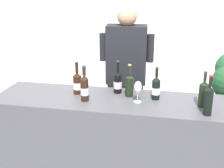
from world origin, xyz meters
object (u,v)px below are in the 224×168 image
(wine_bottle_3, at_px, (209,100))
(wine_bottle_6, at_px, (77,83))
(wine_bottle_4, at_px, (85,88))
(wine_bottle_1, at_px, (203,93))
(wine_bottle_0, at_px, (129,85))
(wine_bottle_5, at_px, (156,88))
(person_server, at_px, (126,85))
(wine_glass, at_px, (138,88))
(wine_bottle_2, at_px, (118,82))

(wine_bottle_3, distance_m, wine_bottle_6, 1.23)
(wine_bottle_4, bearing_deg, wine_bottle_1, 3.92)
(wine_bottle_0, xyz_separation_m, wine_bottle_5, (0.25, -0.03, -0.01))
(wine_bottle_5, height_order, person_server, person_server)
(wine_bottle_3, distance_m, wine_bottle_5, 0.51)
(wine_bottle_5, distance_m, wine_glass, 0.19)
(wine_bottle_5, bearing_deg, wine_glass, -146.56)
(wine_bottle_1, bearing_deg, wine_bottle_3, -82.48)
(wine_bottle_4, height_order, wine_bottle_6, wine_bottle_4)
(wine_bottle_1, bearing_deg, wine_bottle_0, 169.81)
(wine_bottle_2, bearing_deg, wine_bottle_0, -29.38)
(wine_bottle_2, xyz_separation_m, wine_bottle_6, (-0.38, -0.10, -0.00))
(wine_bottle_4, bearing_deg, person_server, 68.82)
(wine_bottle_1, distance_m, wine_bottle_3, 0.18)
(wine_bottle_3, relative_size, wine_bottle_4, 1.02)
(wine_bottle_0, bearing_deg, wine_bottle_4, -153.49)
(wine_bottle_3, height_order, wine_bottle_6, wine_bottle_3)
(wine_bottle_5, height_order, wine_glass, wine_bottle_5)
(wine_bottle_0, xyz_separation_m, wine_bottle_3, (0.69, -0.29, 0.02))
(wine_bottle_6, bearing_deg, person_server, 54.36)
(wine_bottle_1, height_order, wine_bottle_4, wine_bottle_4)
(wine_bottle_1, relative_size, wine_bottle_4, 0.96)
(wine_bottle_0, distance_m, person_server, 0.57)
(wine_bottle_1, distance_m, wine_bottle_5, 0.43)
(wine_glass, bearing_deg, wine_bottle_4, -172.84)
(wine_bottle_2, xyz_separation_m, person_server, (0.02, 0.46, -0.18))
(wine_bottle_2, height_order, wine_bottle_5, wine_bottle_2)
(wine_bottle_2, distance_m, wine_glass, 0.30)
(wine_bottle_6, relative_size, person_server, 0.18)
(person_server, bearing_deg, wine_bottle_5, -56.89)
(wine_bottle_1, height_order, wine_glass, wine_bottle_1)
(wine_bottle_0, height_order, wine_bottle_2, wine_bottle_2)
(wine_bottle_2, relative_size, wine_bottle_6, 1.03)
(wine_bottle_0, relative_size, wine_bottle_3, 0.92)
(wine_bottle_5, bearing_deg, person_server, 123.11)
(wine_bottle_3, bearing_deg, wine_bottle_4, 174.63)
(wine_bottle_2, xyz_separation_m, wine_bottle_5, (0.38, -0.10, 0.00))
(wine_bottle_4, xyz_separation_m, wine_glass, (0.48, 0.06, 0.01))
(wine_bottle_6, bearing_deg, wine_bottle_5, 0.10)
(wine_bottle_4, bearing_deg, wine_bottle_3, -5.37)
(wine_bottle_1, height_order, wine_bottle_6, wine_bottle_1)
(wine_bottle_4, height_order, person_server, person_server)
(wine_bottle_2, relative_size, person_server, 0.19)
(wine_bottle_0, relative_size, wine_bottle_5, 0.98)
(wine_bottle_6, distance_m, wine_glass, 0.61)
(wine_bottle_6, bearing_deg, wine_bottle_0, 3.30)
(person_server, bearing_deg, wine_bottle_6, -125.64)
(wine_bottle_3, bearing_deg, person_server, 134.29)
(wine_bottle_1, relative_size, person_server, 0.19)
(wine_glass, xyz_separation_m, person_server, (-0.20, 0.66, -0.21))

